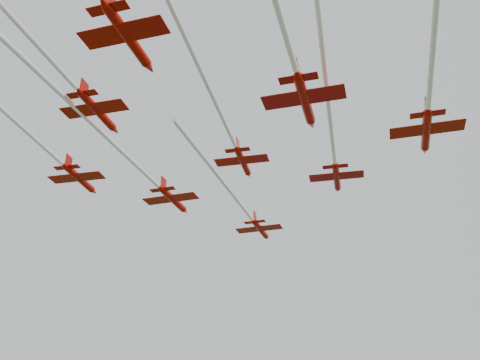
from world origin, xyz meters
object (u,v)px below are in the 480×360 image
(jet_row3_mid, at_px, (221,114))
(jet_row3_right, at_px, (430,87))
(jet_row2_left, at_px, (138,167))
(jet_row4_left, at_px, (23,29))
(jet_row2_right, at_px, (333,143))
(jet_lead, at_px, (245,210))
(jet_row3_left, at_px, (50,152))

(jet_row3_mid, xyz_separation_m, jet_row3_right, (25.34, 2.04, 0.73))
(jet_row2_left, distance_m, jet_row3_right, 44.83)
(jet_row3_mid, relative_size, jet_row4_left, 0.84)
(jet_row2_right, distance_m, jet_row4_left, 44.14)
(jet_lead, height_order, jet_row3_right, jet_row3_right)
(jet_row3_mid, bearing_deg, jet_row2_right, 47.64)
(jet_row3_left, xyz_separation_m, jet_row4_left, (12.38, -23.76, 0.26))
(jet_row2_right, bearing_deg, jet_row3_mid, -132.88)
(jet_row3_right, xyz_separation_m, jet_row4_left, (-41.37, -20.54, 1.12))
(jet_row3_left, relative_size, jet_row4_left, 0.73)
(jet_row2_right, height_order, jet_row3_right, jet_row2_right)
(jet_lead, relative_size, jet_row2_right, 0.91)
(jet_row3_right, bearing_deg, jet_row3_left, 176.20)
(jet_row3_left, bearing_deg, jet_row3_right, -6.70)
(jet_lead, xyz_separation_m, jet_row3_right, (30.33, -28.12, 1.07))
(jet_row2_left, relative_size, jet_row3_right, 1.16)
(jet_row3_right, distance_m, jet_row4_left, 46.20)
(jet_row2_right, distance_m, jet_row3_right, 18.54)
(jet_row2_right, height_order, jet_row3_left, jet_row2_right)
(jet_lead, xyz_separation_m, jet_row2_right, (17.42, -14.92, 2.77))
(jet_lead, relative_size, jet_row4_left, 0.76)
(jet_lead, xyz_separation_m, jet_row3_left, (-23.41, -24.90, 1.94))
(jet_lead, distance_m, jet_row4_left, 49.95)
(jet_row2_right, relative_size, jet_row3_mid, 0.99)
(jet_row2_left, height_order, jet_row2_right, jet_row2_right)
(jet_row2_right, bearing_deg, jet_lead, 135.73)
(jet_lead, distance_m, jet_row2_right, 23.11)
(jet_row3_mid, height_order, jet_row3_right, jet_row3_right)
(jet_lead, distance_m, jet_row3_left, 34.24)
(jet_row2_left, distance_m, jet_row3_mid, 22.55)
(jet_row3_mid, bearing_deg, jet_row3_left, 166.34)
(jet_row2_left, distance_m, jet_row3_left, 13.26)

